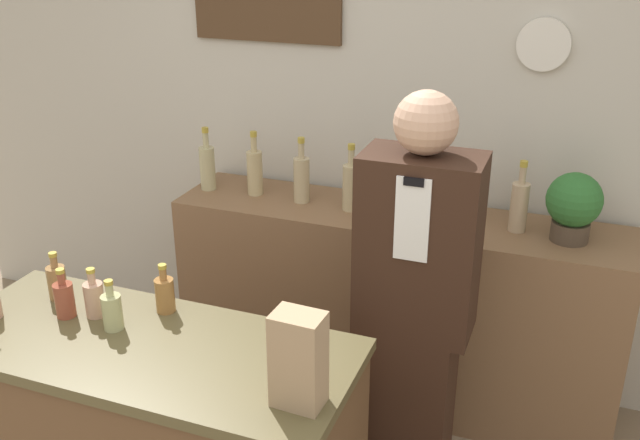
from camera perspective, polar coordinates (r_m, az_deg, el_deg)
The scene contains 17 objects.
back_wall at distance 3.51m, azimuth 4.77°, elevation 8.34°, with size 5.20×0.09×2.70m.
back_shelf at distance 3.53m, azimuth 5.80°, elevation -6.90°, with size 2.11×0.47×0.98m.
shopkeeper at distance 2.76m, azimuth 7.58°, elevation -7.42°, with size 0.43×0.27×1.71m.
potted_plant at distance 3.15m, azimuth 19.63°, elevation 1.17°, with size 0.23×0.23×0.30m.
paper_bag at distance 2.07m, azimuth -1.74°, elevation -11.12°, with size 0.15×0.11×0.30m.
counter_bottle_1 at distance 2.82m, azimuth -20.30°, elevation -4.60°, with size 0.07×0.07×0.19m.
counter_bottle_2 at distance 2.68m, azimuth -19.77°, elevation -5.93°, with size 0.07×0.07×0.19m.
counter_bottle_3 at distance 2.65m, azimuth -17.61°, elevation -5.97°, with size 0.07×0.07×0.19m.
counter_bottle_4 at distance 2.56m, azimuth -16.30°, elevation -6.97°, with size 0.07×0.07×0.19m.
counter_bottle_5 at distance 2.62m, azimuth -12.31°, elevation -5.79°, with size 0.07×0.07×0.19m.
shelf_bottle_0 at distance 3.61m, azimuth -9.00°, elevation 4.27°, with size 0.08×0.08×0.32m.
shelf_bottle_1 at distance 3.51m, azimuth -5.24°, elevation 3.93°, with size 0.08×0.08×0.32m.
shelf_bottle_2 at distance 3.40m, azimuth -1.49°, elevation 3.38°, with size 0.08×0.08×0.32m.
shelf_bottle_3 at distance 3.31m, azimuth 2.47°, elevation 2.78°, with size 0.08×0.08×0.32m.
shelf_bottle_4 at distance 3.26m, azimuth 6.80°, elevation 2.32°, with size 0.08×0.08×0.32m.
shelf_bottle_5 at distance 3.21m, azimuth 11.16°, elevation 1.71°, with size 0.08×0.08×0.32m.
shelf_bottle_6 at distance 3.20m, azimuth 15.64°, elevation 1.17°, with size 0.08×0.08×0.32m.
Camera 1 is at (0.92, -1.26, 2.24)m, focal length 40.00 mm.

